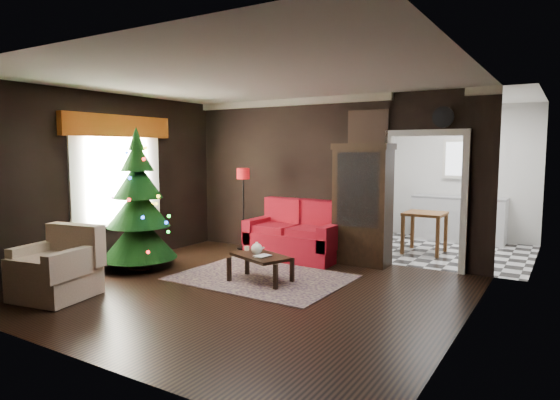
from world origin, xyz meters
The scene contains 26 objects.
floor centered at (0.00, 0.00, 0.00)m, with size 5.50×5.50×0.00m, color black.
ceiling centered at (0.00, 0.00, 2.80)m, with size 5.50×5.50×0.00m, color white.
wall_back centered at (0.00, 2.50, 1.40)m, with size 5.50×5.50×0.00m, color black.
wall_front centered at (0.00, -2.50, 1.40)m, with size 5.50×5.50×0.00m, color black.
wall_left centered at (-2.75, 0.00, 1.40)m, with size 5.50×5.50×0.00m, color black.
wall_right centered at (2.75, 0.00, 1.40)m, with size 5.50×5.50×0.00m, color black.
doorway centered at (1.70, 2.50, 1.05)m, with size 1.10×0.10×2.10m, color silver, non-canonical shape.
left_window centered at (-2.71, 0.20, 1.45)m, with size 0.05×1.60×1.40m, color white.
valance centered at (-2.63, 0.20, 2.27)m, with size 0.12×2.10×0.35m, color #AA4C12.
kitchen_floor centered at (1.70, 4.00, 0.00)m, with size 3.00×3.00×0.00m, color silver.
kitchen_window centered at (1.70, 5.45, 1.70)m, with size 0.70×0.06×0.70m, color white.
rug centered at (-0.18, 0.67, 0.01)m, with size 2.45×1.78×0.01m, color #4E3141.
loveseat centered at (-0.40, 2.05, 0.50)m, with size 1.70×0.90×1.00m, color #9E041A, non-canonical shape.
curio_cabinet centered at (0.75, 2.27, 0.95)m, with size 0.90×0.45×1.90m, color black, non-canonical shape.
floor_lamp centered at (-1.36, 1.85, 0.83)m, with size 0.25×0.25×1.46m, color black, non-canonical shape.
christmas_tree centered at (-2.17, 0.15, 1.05)m, with size 1.18×1.18×2.24m, color black, non-canonical shape.
armchair centered at (-1.88, -1.51, 0.46)m, with size 0.88×0.88×0.90m, color #AEA589, non-canonical shape.
coffee_table centered at (-0.07, 0.48, 0.20)m, with size 0.85×0.51×0.38m, color #361E14, non-canonical shape.
teapot centered at (-0.13, 0.48, 0.48)m, with size 0.18×0.18×0.17m, color silver, non-canonical shape.
cup_a centered at (-0.27, 0.62, 0.43)m, with size 0.07×0.07×0.06m, color silver.
cup_b centered at (-0.41, 0.63, 0.43)m, with size 0.07×0.07×0.06m, color #E8ECCD.
book centered at (-0.06, 0.42, 0.51)m, with size 0.17×0.02×0.23m, color tan.
wall_clock centered at (1.95, 2.45, 2.38)m, with size 0.32×0.32×0.06m, color white.
painting centered at (0.75, 2.46, 2.25)m, with size 0.62×0.05×0.52m, color #C37B48.
kitchen_counter centered at (1.70, 5.20, 0.45)m, with size 1.80×0.60×0.90m, color silver.
kitchen_table centered at (1.40, 3.70, 0.38)m, with size 0.70×0.70×0.75m, color brown, non-canonical shape.
Camera 1 is at (3.67, -5.09, 1.89)m, focal length 30.73 mm.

